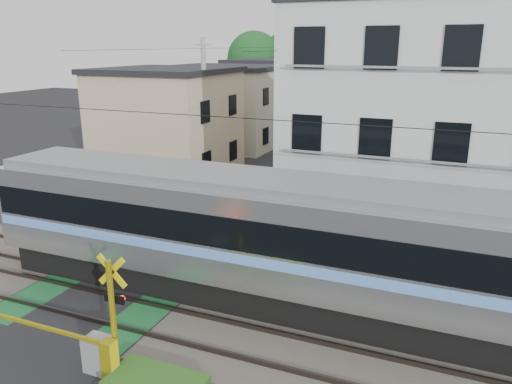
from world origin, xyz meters
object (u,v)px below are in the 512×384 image
at_px(crossing_signal_far, 116,222).
at_px(apartment_block, 423,120).
at_px(pedestrian, 351,128).
at_px(crossing_signal_near, 100,347).

relative_size(crossing_signal_far, apartment_block, 0.46).
height_order(apartment_block, pedestrian, apartment_block).
bearing_deg(pedestrian, apartment_block, 119.30).
bearing_deg(crossing_signal_far, pedestrian, 81.63).
relative_size(apartment_block, pedestrian, 6.36).
distance_m(crossing_signal_near, crossing_signal_far, 8.95).
bearing_deg(crossing_signal_near, apartment_block, 65.78).
distance_m(crossing_signal_far, pedestrian, 26.82).
bearing_deg(crossing_signal_near, crossing_signal_far, 125.29).
xyz_separation_m(crossing_signal_near, pedestrian, (-1.27, 33.85, 0.09)).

